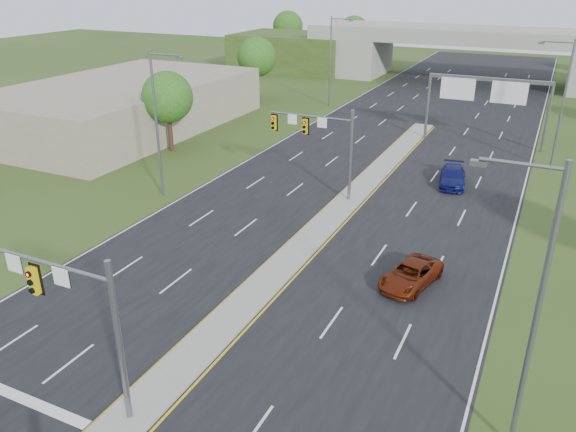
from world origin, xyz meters
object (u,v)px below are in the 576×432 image
(sign_gantry, at_px, (486,92))
(car_far_a, at_px, (411,274))
(overpass, at_px, (471,59))
(car_far_b, at_px, (453,176))
(signal_mast_near, at_px, (67,303))
(signal_mast_far, at_px, (322,138))

(sign_gantry, bearing_deg, car_far_a, -88.86)
(overpass, relative_size, car_far_b, 16.54)
(signal_mast_near, bearing_deg, car_far_a, 57.26)
(sign_gantry, distance_m, car_far_b, 13.69)
(sign_gantry, bearing_deg, signal_mast_near, -101.25)
(sign_gantry, distance_m, car_far_a, 30.50)
(signal_mast_far, distance_m, sign_gantry, 21.91)
(signal_mast_far, relative_size, car_far_a, 1.52)
(signal_mast_near, distance_m, car_far_a, 18.12)
(overpass, bearing_deg, sign_gantry, -79.21)
(car_far_a, xyz_separation_m, car_far_b, (-0.90, 17.22, 0.06))
(signal_mast_near, distance_m, overpass, 80.11)
(sign_gantry, relative_size, car_far_b, 2.39)
(car_far_a, bearing_deg, car_far_b, 106.40)
(signal_mast_near, height_order, car_far_a, signal_mast_near)
(signal_mast_near, distance_m, sign_gantry, 45.88)
(signal_mast_near, height_order, signal_mast_far, same)
(signal_mast_near, relative_size, overpass, 0.09)
(car_far_a, relative_size, car_far_b, 0.95)
(car_far_a, distance_m, car_far_b, 17.25)
(overpass, xyz_separation_m, car_far_a, (7.29, -65.22, -2.90))
(signal_mast_near, xyz_separation_m, car_far_a, (9.55, 14.85, -4.07))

